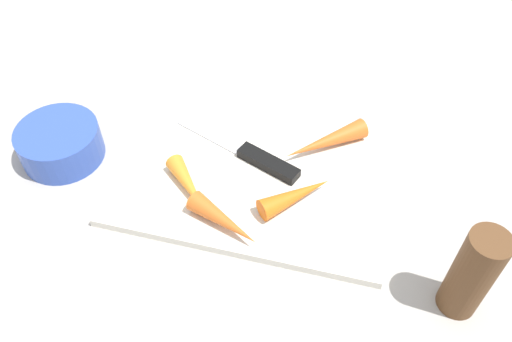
{
  "coord_description": "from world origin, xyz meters",
  "views": [
    {
      "loc": [
        -0.11,
        0.45,
        0.54
      ],
      "look_at": [
        0.0,
        0.0,
        0.01
      ],
      "focal_mm": 36.91,
      "sensor_mm": 36.0,
      "label": 1
    }
  ],
  "objects": [
    {
      "name": "ground_plane",
      "position": [
        0.0,
        0.0,
        0.0
      ],
      "size": [
        1.4,
        1.4,
        0.0
      ],
      "primitive_type": "plane",
      "color": "#ADA8A0"
    },
    {
      "name": "cutting_board",
      "position": [
        0.0,
        0.0,
        0.01
      ],
      "size": [
        0.36,
        0.26,
        0.01
      ],
      "primitive_type": "cube",
      "color": "silver",
      "rests_on": "ground_plane"
    },
    {
      "name": "knife",
      "position": [
        -0.0,
        -0.02,
        0.02
      ],
      "size": [
        0.19,
        0.09,
        0.01
      ],
      "rotation": [
        0.0,
        0.0,
        5.91
      ],
      "color": "#B7B7BC",
      "rests_on": "cutting_board"
    },
    {
      "name": "carrot_longest",
      "position": [
        -0.08,
        -0.06,
        0.03
      ],
      "size": [
        0.11,
        0.1,
        0.03
      ],
      "primitive_type": "cone",
      "rotation": [
        0.0,
        1.57,
        0.71
      ],
      "color": "orange",
      "rests_on": "cutting_board"
    },
    {
      "name": "carrot_shortest",
      "position": [
        0.07,
        0.06,
        0.02
      ],
      "size": [
        0.08,
        0.09,
        0.02
      ],
      "primitive_type": "cone",
      "rotation": [
        0.0,
        1.57,
        2.32
      ],
      "color": "orange",
      "rests_on": "cutting_board"
    },
    {
      "name": "carrot_long",
      "position": [
        -0.06,
        0.04,
        0.03
      ],
      "size": [
        0.09,
        0.09,
        0.03
      ],
      "primitive_type": "cone",
      "rotation": [
        0.0,
        1.57,
        3.9
      ],
      "color": "orange",
      "rests_on": "cutting_board"
    },
    {
      "name": "carrot_short",
      "position": [
        0.01,
        0.1,
        0.03
      ],
      "size": [
        0.1,
        0.07,
        0.03
      ],
      "primitive_type": "cone",
      "rotation": [
        0.0,
        1.57,
        2.71
      ],
      "color": "orange",
      "rests_on": "cutting_board"
    },
    {
      "name": "small_bowl",
      "position": [
        0.27,
        0.03,
        0.02
      ],
      "size": [
        0.11,
        0.11,
        0.05
      ],
      "primitive_type": "cylinder",
      "color": "#3351B2",
      "rests_on": "ground_plane"
    },
    {
      "name": "pepper_grinder",
      "position": [
        -0.26,
        0.13,
        0.06
      ],
      "size": [
        0.04,
        0.04,
        0.12
      ],
      "primitive_type": "cylinder",
      "color": "brown",
      "rests_on": "ground_plane"
    }
  ]
}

